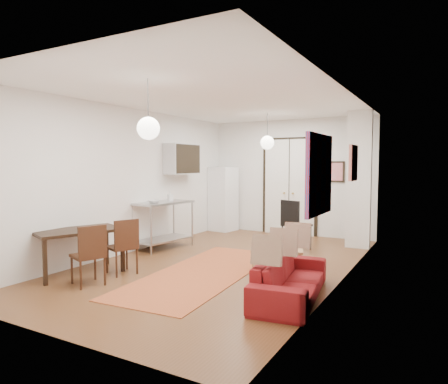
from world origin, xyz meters
The scene contains 27 objects.
floor centered at (0.00, 0.00, 0.00)m, with size 7.00×7.00×0.00m, color brown.
ceiling centered at (0.00, 0.00, 2.90)m, with size 4.20×7.00×0.02m, color white.
wall_back centered at (0.00, 3.50, 1.45)m, with size 4.20×0.02×2.90m, color white.
wall_front centered at (0.00, -3.50, 1.45)m, with size 4.20×0.02×2.90m, color white.
wall_left centered at (-2.10, 0.00, 1.45)m, with size 0.02×7.00×2.90m, color white.
wall_right centered at (2.10, 0.00, 1.45)m, with size 0.02×7.00×2.90m, color white.
double_doors centered at (0.00, 3.46, 1.20)m, with size 1.44×0.06×2.50m, color silver.
stub_partition centered at (1.85, 2.55, 1.45)m, with size 0.50×0.10×2.90m, color white.
wall_cabinet centered at (-1.92, 1.50, 1.90)m, with size 0.35×1.00×0.70m, color silver.
painting_popart centered at (2.08, -1.25, 1.65)m, with size 0.05×1.00×1.00m, color red.
painting_abstract centered at (2.08, 0.80, 1.80)m, with size 0.05×0.50×0.60m, color beige.
poster_back centered at (1.15, 3.47, 1.60)m, with size 0.40×0.03×0.50m, color red.
print_left centered at (-2.07, 2.00, 1.95)m, with size 0.03×0.44×0.54m, color #925B3D.
pendant_back centered at (0.00, 2.00, 2.25)m, with size 0.30×0.30×0.80m.
pendant_front centered at (0.00, -2.00, 2.25)m, with size 0.30×0.30×0.80m.
kilim_rug centered at (0.01, -0.66, 0.00)m, with size 1.40×3.73×0.01m, color #BB572E.
sofa centered at (1.69, -1.16, 0.27)m, with size 1.83×0.71×0.53m, color maroon.
coffee_table centered at (1.03, 0.02, 0.33)m, with size 0.95×0.73×0.38m.
potted_plant centered at (1.13, 0.02, 0.56)m, with size 0.29×0.33×0.37m, color #345A28.
kitchen_counter centered at (-1.75, 0.55, 0.65)m, with size 0.82×1.37×0.99m.
bowl centered at (-1.75, 0.25, 1.02)m, with size 0.23×0.23×0.06m, color white.
soap_bottle centered at (-1.75, 0.80, 1.09)m, with size 0.09×0.09×0.21m, color teal.
fridge centered at (-1.75, 3.15, 0.85)m, with size 0.60×0.60×1.70m, color white.
dining_table centered at (-1.73, -1.70, 0.65)m, with size 1.18×1.50×0.73m.
dining_chair_near centered at (-1.13, -1.26, 0.52)m, with size 0.55×0.67×0.90m.
dining_chair_far centered at (-1.13, -1.96, 0.52)m, with size 0.55×0.67×0.90m.
black_side_chair centered at (0.75, 1.92, 0.61)m, with size 0.61×0.63×1.04m.
Camera 1 is at (3.44, -6.14, 1.78)m, focal length 32.00 mm.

